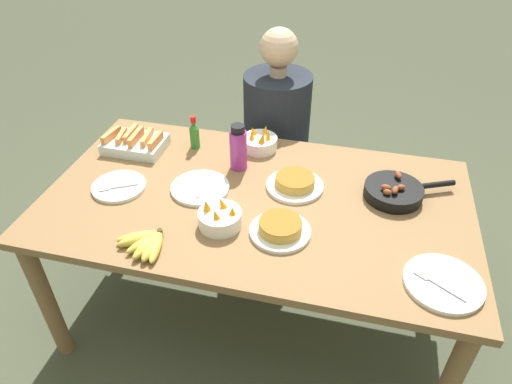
{
  "coord_description": "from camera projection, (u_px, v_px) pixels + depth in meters",
  "views": [
    {
      "loc": [
        0.35,
        -1.43,
        1.88
      ],
      "look_at": [
        0.0,
        0.0,
        0.76
      ],
      "focal_mm": 32.0,
      "sensor_mm": 36.0,
      "label": 1
    }
  ],
  "objects": [
    {
      "name": "ground_plane",
      "position": [
        256.0,
        310.0,
        2.31
      ],
      "size": [
        14.0,
        14.0,
        0.0
      ],
      "primitive_type": "plane",
      "color": "#474C38"
    },
    {
      "name": "dining_table",
      "position": [
        256.0,
        214.0,
        1.93
      ],
      "size": [
        1.74,
        0.98,
        0.73
      ],
      "color": "olive",
      "rests_on": "ground_plane"
    },
    {
      "name": "banana_bunch",
      "position": [
        147.0,
        242.0,
        1.64
      ],
      "size": [
        0.19,
        0.17,
        0.04
      ],
      "color": "gold",
      "rests_on": "dining_table"
    },
    {
      "name": "melon_tray",
      "position": [
        135.0,
        143.0,
        2.16
      ],
      "size": [
        0.28,
        0.2,
        0.09
      ],
      "color": "silver",
      "rests_on": "dining_table"
    },
    {
      "name": "skillet",
      "position": [
        394.0,
        191.0,
        1.86
      ],
      "size": [
        0.37,
        0.24,
        0.08
      ],
      "rotation": [
        0.0,
        0.0,
        0.42
      ],
      "color": "black",
      "rests_on": "dining_table"
    },
    {
      "name": "frittata_plate_center",
      "position": [
        295.0,
        183.0,
        1.92
      ],
      "size": [
        0.24,
        0.24,
        0.06
      ],
      "color": "white",
      "rests_on": "dining_table"
    },
    {
      "name": "frittata_plate_side",
      "position": [
        280.0,
        228.0,
        1.69
      ],
      "size": [
        0.23,
        0.23,
        0.06
      ],
      "color": "white",
      "rests_on": "dining_table"
    },
    {
      "name": "empty_plate_near_front",
      "position": [
        119.0,
        186.0,
        1.92
      ],
      "size": [
        0.22,
        0.22,
        0.02
      ],
      "color": "white",
      "rests_on": "dining_table"
    },
    {
      "name": "empty_plate_far_left",
      "position": [
        443.0,
        283.0,
        1.5
      ],
      "size": [
        0.26,
        0.26,
        0.02
      ],
      "color": "white",
      "rests_on": "dining_table"
    },
    {
      "name": "empty_plate_far_right",
      "position": [
        200.0,
        187.0,
        1.92
      ],
      "size": [
        0.25,
        0.25,
        0.02
      ],
      "color": "white",
      "rests_on": "dining_table"
    },
    {
      "name": "fruit_bowl_mango",
      "position": [
        260.0,
        142.0,
        2.16
      ],
      "size": [
        0.17,
        0.17,
        0.11
      ],
      "color": "white",
      "rests_on": "dining_table"
    },
    {
      "name": "fruit_bowl_citrus",
      "position": [
        220.0,
        218.0,
        1.72
      ],
      "size": [
        0.17,
        0.17,
        0.12
      ],
      "color": "white",
      "rests_on": "dining_table"
    },
    {
      "name": "water_bottle",
      "position": [
        238.0,
        148.0,
        1.99
      ],
      "size": [
        0.08,
        0.08,
        0.21
      ],
      "color": "#992D89",
      "rests_on": "dining_table"
    },
    {
      "name": "hot_sauce_bottle",
      "position": [
        194.0,
        134.0,
        2.15
      ],
      "size": [
        0.05,
        0.05,
        0.16
      ],
      "color": "#337F2D",
      "rests_on": "dining_table"
    },
    {
      "name": "person_figure",
      "position": [
        276.0,
        154.0,
        2.58
      ],
      "size": [
        0.39,
        0.39,
        1.19
      ],
      "color": "black",
      "rests_on": "ground_plane"
    }
  ]
}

